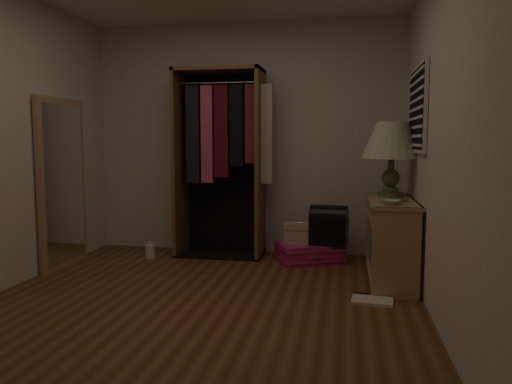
# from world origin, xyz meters

# --- Properties ---
(ground) EXTENTS (4.00, 4.00, 0.00)m
(ground) POSITION_xyz_m (0.00, 0.00, 0.00)
(ground) COLOR #5A3319
(ground) RESTS_ON ground
(room_walls) EXTENTS (3.52, 4.02, 2.60)m
(room_walls) POSITION_xyz_m (0.08, 0.04, 1.50)
(room_walls) COLOR beige
(room_walls) RESTS_ON ground
(console_bookshelf) EXTENTS (0.42, 1.12, 0.75)m
(console_bookshelf) POSITION_xyz_m (1.54, 1.04, 0.39)
(console_bookshelf) COLOR #AB7C53
(console_bookshelf) RESTS_ON ground
(open_wardrobe) EXTENTS (1.07, 0.50, 2.05)m
(open_wardrobe) POSITION_xyz_m (-0.21, 1.77, 1.21)
(open_wardrobe) COLOR brown
(open_wardrobe) RESTS_ON ground
(floor_mirror) EXTENTS (0.06, 0.80, 1.70)m
(floor_mirror) POSITION_xyz_m (-1.70, 1.00, 0.85)
(floor_mirror) COLOR tan
(floor_mirror) RESTS_ON ground
(pink_suitcase) EXTENTS (0.79, 0.70, 0.20)m
(pink_suitcase) POSITION_xyz_m (0.76, 1.60, 0.10)
(pink_suitcase) COLOR #CB186F
(pink_suitcase) RESTS_ON ground
(train_case) EXTENTS (0.30, 0.21, 0.22)m
(train_case) POSITION_xyz_m (0.64, 1.59, 0.31)
(train_case) COLOR tan
(train_case) RESTS_ON pink_suitcase
(black_bag) EXTENTS (0.41, 0.29, 0.41)m
(black_bag) POSITION_xyz_m (0.96, 1.56, 0.41)
(black_bag) COLOR black
(black_bag) RESTS_ON pink_suitcase
(table_lamp) EXTENTS (0.64, 0.64, 0.70)m
(table_lamp) POSITION_xyz_m (1.54, 1.25, 1.26)
(table_lamp) COLOR #45572A
(table_lamp) RESTS_ON console_bookshelf
(brass_tray) EXTENTS (0.25, 0.25, 0.01)m
(brass_tray) POSITION_xyz_m (1.54, 0.87, 0.76)
(brass_tray) COLOR olive
(brass_tray) RESTS_ON console_bookshelf
(ceramic_bowl) EXTENTS (0.22, 0.22, 0.04)m
(ceramic_bowl) POSITION_xyz_m (1.49, 0.64, 0.77)
(ceramic_bowl) COLOR #A3C3AB
(ceramic_bowl) RESTS_ON console_bookshelf
(white_jug) EXTENTS (0.12, 0.12, 0.18)m
(white_jug) POSITION_xyz_m (-0.96, 1.45, 0.08)
(white_jug) COLOR silver
(white_jug) RESTS_ON ground
(floor_book) EXTENTS (0.35, 0.29, 0.03)m
(floor_book) POSITION_xyz_m (1.35, 0.38, 0.01)
(floor_book) COLOR beige
(floor_book) RESTS_ON ground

